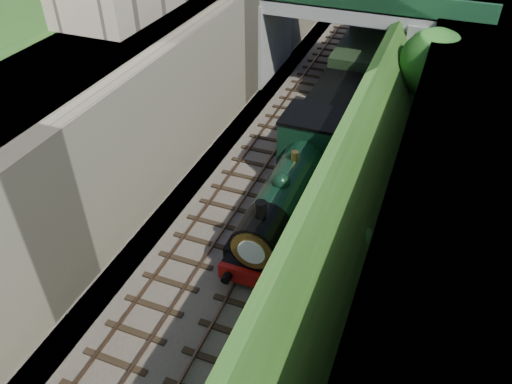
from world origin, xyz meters
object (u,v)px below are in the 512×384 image
locomotive (292,187)px  tender (333,117)px  road_bridge (362,29)px  tree (435,65)px

locomotive → tender: size_ratio=1.70×
road_bridge → tender: road_bridge is taller
locomotive → tender: 7.37m
locomotive → tender: locomotive is taller
tree → tender: bearing=-156.1°
tender → tree: bearing=23.9°
road_bridge → tree: road_bridge is taller
tree → locomotive: size_ratio=0.65×
road_bridge → locomotive: 15.15m
tree → locomotive: 10.92m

